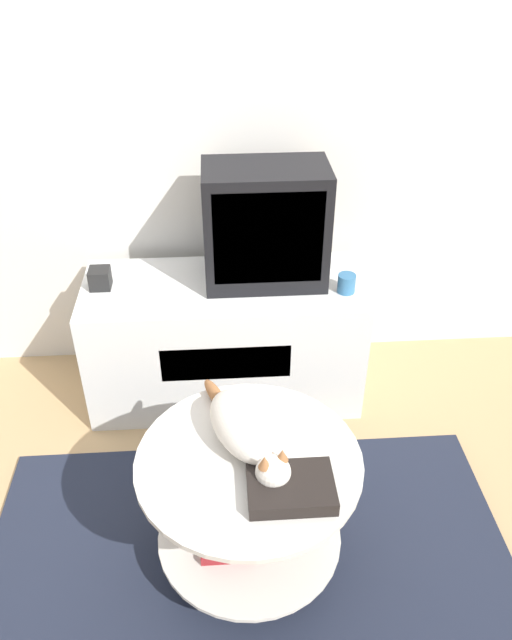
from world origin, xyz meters
TOP-DOWN VIEW (x-y plane):
  - ground_plane at (0.00, 0.00)m, footprint 12.00×12.00m
  - wall_back at (0.00, 1.28)m, footprint 8.00×0.05m
  - rug at (0.00, 0.00)m, footprint 1.82×1.13m
  - tv_stand at (-0.05, 0.95)m, footprint 1.18×0.49m
  - tv at (0.13, 0.99)m, footprint 0.49×0.29m
  - speaker at (-0.56, 0.96)m, footprint 0.08×0.08m
  - mug at (0.45, 0.86)m, footprint 0.07×0.07m
  - coffee_table at (0.00, 0.03)m, footprint 0.69×0.69m
  - dvd_box at (0.11, -0.11)m, footprint 0.25×0.18m
  - cat at (-0.00, 0.08)m, footprint 0.29×0.49m

SIDE VIEW (x-z plane):
  - ground_plane at x=0.00m, z-range 0.00..0.00m
  - rug at x=0.00m, z-range 0.00..0.02m
  - tv_stand at x=-0.05m, z-range 0.00..0.57m
  - coffee_table at x=0.00m, z-range 0.09..0.59m
  - dvd_box at x=0.11m, z-range 0.52..0.57m
  - cat at x=0.00m, z-range 0.52..0.66m
  - mug at x=0.45m, z-range 0.57..0.65m
  - speaker at x=-0.56m, z-range 0.57..0.66m
  - tv at x=0.13m, z-range 0.57..1.06m
  - wall_back at x=0.00m, z-range 0.00..2.60m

